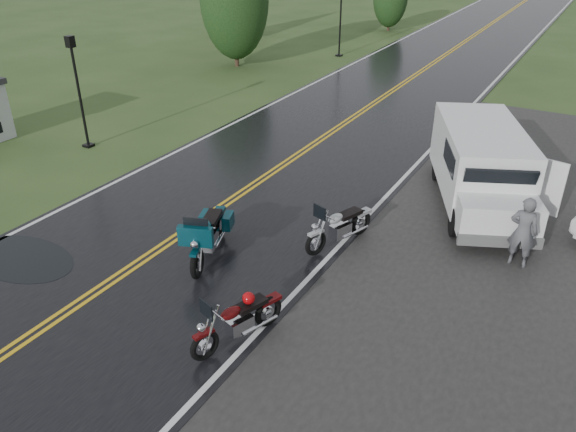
# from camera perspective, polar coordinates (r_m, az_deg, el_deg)

# --- Properties ---
(ground) EXTENTS (120.00, 120.00, 0.00)m
(ground) POSITION_cam_1_polar(r_m,az_deg,el_deg) (13.94, -14.26, -4.29)
(ground) COLOR #2D471E
(ground) RESTS_ON ground
(road) EXTENTS (8.00, 100.00, 0.04)m
(road) POSITION_cam_1_polar(r_m,az_deg,el_deg) (21.39, 4.20, 8.30)
(road) COLOR black
(road) RESTS_ON ground
(motorcycle_red) EXTENTS (1.37, 2.21, 1.23)m
(motorcycle_red) POSITION_cam_1_polar(r_m,az_deg,el_deg) (10.46, -8.55, -11.90)
(motorcycle_red) COLOR #4E080A
(motorcycle_red) RESTS_ON ground
(motorcycle_teal) EXTENTS (1.71, 2.62, 1.46)m
(motorcycle_teal) POSITION_cam_1_polar(r_m,az_deg,el_deg) (12.59, -9.33, -3.62)
(motorcycle_teal) COLOR #05313B
(motorcycle_teal) RESTS_ON ground
(motorcycle_silver) EXTENTS (1.46, 2.30, 1.28)m
(motorcycle_silver) POSITION_cam_1_polar(r_m,az_deg,el_deg) (13.30, 2.86, -1.84)
(motorcycle_silver) COLOR #ABB0B3
(motorcycle_silver) RESTS_ON ground
(van_white) EXTENTS (4.26, 6.09, 2.24)m
(van_white) POSITION_cam_1_polar(r_m,az_deg,el_deg) (14.56, 17.09, 1.83)
(van_white) COLOR white
(van_white) RESTS_ON ground
(person_at_van) EXTENTS (0.65, 0.44, 1.75)m
(person_at_van) POSITION_cam_1_polar(r_m,az_deg,el_deg) (13.94, 22.75, -1.60)
(person_at_van) COLOR #515357
(person_at_van) RESTS_ON ground
(lamp_post_near_left) EXTENTS (0.33, 0.33, 3.88)m
(lamp_post_near_left) POSITION_cam_1_polar(r_m,az_deg,el_deg) (20.82, -20.44, 11.62)
(lamp_post_near_left) COLOR black
(lamp_post_near_left) RESTS_ON ground
(lamp_post_far_left) EXTENTS (0.35, 0.35, 4.04)m
(lamp_post_far_left) POSITION_cam_1_polar(r_m,az_deg,el_deg) (33.87, 5.35, 19.21)
(lamp_post_far_left) COLOR black
(lamp_post_far_left) RESTS_ON ground
(tree_left_mid) EXTENTS (3.60, 3.60, 5.62)m
(tree_left_mid) POSITION_cam_1_polar(r_m,az_deg,el_deg) (31.31, -5.43, 19.93)
(tree_left_mid) COLOR #1E3D19
(tree_left_mid) RESTS_ON ground
(tree_left_far) EXTENTS (2.40, 2.40, 3.69)m
(tree_left_far) POSITION_cam_1_polar(r_m,az_deg,el_deg) (42.36, 10.34, 20.48)
(tree_left_far) COLOR #1E3D19
(tree_left_far) RESTS_ON ground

